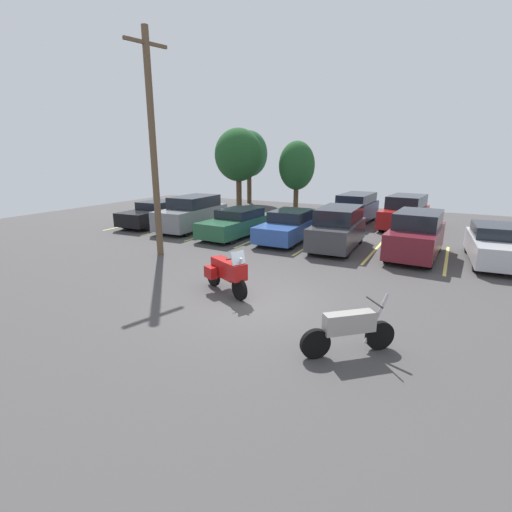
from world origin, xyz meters
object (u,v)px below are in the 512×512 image
(car_blue, at_px, (289,226))
(car_maroon, at_px, (416,235))
(motorcycle_touring, at_px, (227,272))
(car_silver, at_px, (496,245))
(car_black, at_px, (155,214))
(car_far_navy, at_px, (355,209))
(car_charcoal, at_px, (338,228))
(car_grey, at_px, (192,213))
(car_far_red, at_px, (405,212))
(motorcycle_second, at_px, (350,329))
(utility_pole, at_px, (153,144))
(car_green, at_px, (237,223))

(car_blue, height_order, car_maroon, car_maroon)
(motorcycle_touring, xyz_separation_m, car_silver, (7.52, 7.80, 0.04))
(motorcycle_touring, distance_m, car_black, 12.70)
(car_maroon, relative_size, car_silver, 0.98)
(car_far_navy, bearing_deg, car_maroon, -58.37)
(car_charcoal, xyz_separation_m, car_silver, (6.18, 0.54, -0.20))
(car_grey, height_order, car_far_red, car_grey)
(car_far_navy, distance_m, car_far_red, 2.91)
(motorcycle_second, relative_size, car_far_navy, 0.34)
(motorcycle_second, distance_m, utility_pole, 11.02)
(car_green, distance_m, car_charcoal, 5.40)
(car_black, xyz_separation_m, car_far_navy, (10.57, 6.33, 0.22))
(utility_pole, bearing_deg, motorcycle_touring, -27.11)
(motorcycle_touring, distance_m, utility_pole, 6.85)
(motorcycle_second, bearing_deg, car_blue, 119.79)
(motorcycle_touring, xyz_separation_m, car_far_navy, (0.49, 14.06, 0.23))
(car_silver, bearing_deg, car_maroon, -170.82)
(motorcycle_touring, height_order, car_far_red, car_far_red)
(car_blue, relative_size, car_charcoal, 1.10)
(motorcycle_touring, relative_size, motorcycle_second, 1.20)
(car_maroon, bearing_deg, car_charcoal, -178.74)
(car_blue, distance_m, car_silver, 8.75)
(car_silver, bearing_deg, motorcycle_touring, -133.98)
(car_green, xyz_separation_m, car_far_red, (7.44, 6.56, 0.22))
(motorcycle_touring, bearing_deg, car_far_red, 76.27)
(car_green, bearing_deg, car_charcoal, -0.97)
(car_grey, relative_size, car_far_navy, 0.99)
(motorcycle_second, bearing_deg, car_black, 146.29)
(car_black, relative_size, car_green, 1.01)
(motorcycle_touring, relative_size, car_blue, 0.43)
(car_maroon, relative_size, car_far_red, 0.92)
(car_far_navy, bearing_deg, car_green, -124.06)
(car_grey, bearing_deg, motorcycle_second, -39.72)
(motorcycle_second, height_order, car_grey, car_grey)
(motorcycle_touring, height_order, car_far_navy, car_far_navy)
(car_green, bearing_deg, car_far_navy, 55.94)
(car_grey, distance_m, car_charcoal, 8.59)
(motorcycle_second, height_order, car_charcoal, car_charcoal)
(car_blue, relative_size, utility_pole, 0.54)
(car_blue, bearing_deg, car_charcoal, -10.02)
(motorcycle_second, distance_m, car_blue, 10.99)
(car_charcoal, bearing_deg, car_silver, 4.98)
(car_charcoal, bearing_deg, car_blue, 169.98)
(car_black, height_order, utility_pole, utility_pole)
(motorcycle_touring, height_order, car_grey, car_grey)
(motorcycle_second, distance_m, car_silver, 10.17)
(motorcycle_second, relative_size, car_far_red, 0.35)
(car_charcoal, height_order, car_silver, car_charcoal)
(car_green, distance_m, car_silver, 11.58)
(car_black, distance_m, utility_pole, 8.16)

